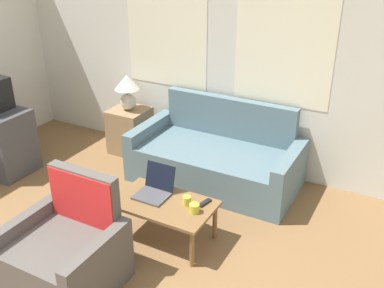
% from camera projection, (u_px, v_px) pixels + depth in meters
% --- Properties ---
extents(wall_back, '(6.88, 0.06, 2.60)m').
position_uv_depth(wall_back, '(228.00, 61.00, 5.21)').
color(wall_back, silver).
rests_on(wall_back, ground_plane).
extents(couch, '(1.91, 0.94, 0.92)m').
position_uv_depth(couch, '(217.00, 159.00, 5.24)').
color(couch, slate).
rests_on(couch, ground_plane).
extents(armchair, '(0.86, 0.77, 0.93)m').
position_uv_depth(armchair, '(68.00, 254.00, 3.69)').
color(armchair, '#514C47').
rests_on(armchair, ground_plane).
extents(side_table, '(0.46, 0.46, 0.59)m').
position_uv_depth(side_table, '(130.00, 130.00, 5.91)').
color(side_table, '#937551').
rests_on(side_table, ground_plane).
extents(table_lamp, '(0.32, 0.32, 0.46)m').
position_uv_depth(table_lamp, '(127.00, 89.00, 5.66)').
color(table_lamp, beige).
rests_on(table_lamp, side_table).
extents(coffee_table, '(0.93, 0.56, 0.40)m').
position_uv_depth(coffee_table, '(164.00, 207.00, 4.19)').
color(coffee_table, brown).
rests_on(coffee_table, ground_plane).
extents(laptop, '(0.31, 0.33, 0.27)m').
position_uv_depth(laptop, '(155.00, 189.00, 4.27)').
color(laptop, '#47474C').
rests_on(laptop, coffee_table).
extents(cup_navy, '(0.09, 0.09, 0.08)m').
position_uv_depth(cup_navy, '(194.00, 208.00, 4.01)').
color(cup_navy, gold).
rests_on(cup_navy, coffee_table).
extents(cup_yellow, '(0.08, 0.08, 0.08)m').
position_uv_depth(cup_yellow, '(187.00, 200.00, 4.12)').
color(cup_yellow, gold).
rests_on(cup_yellow, coffee_table).
extents(tv_remote, '(0.08, 0.16, 0.02)m').
position_uv_depth(tv_remote, '(205.00, 203.00, 4.14)').
color(tv_remote, black).
rests_on(tv_remote, coffee_table).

